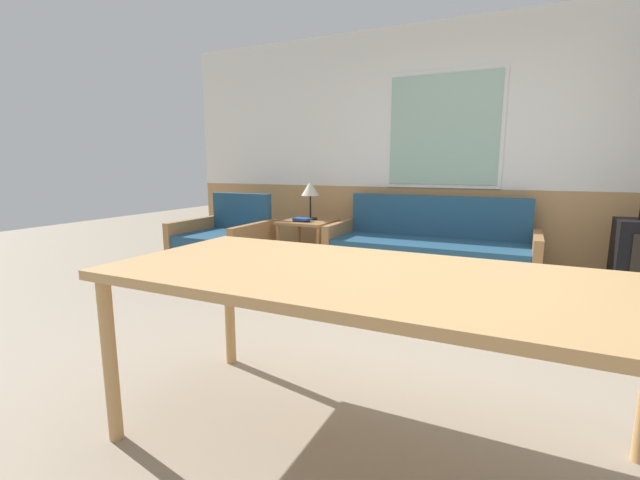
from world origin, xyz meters
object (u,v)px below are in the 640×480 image
Objects in this scene: armchair at (224,247)px; dining_table at (371,289)px; couch at (429,256)px; side_table at (308,228)px; table_lamp at (310,191)px.

dining_table is (2.60, -2.36, 0.45)m from armchair.
couch reaches higher than side_table.
table_lamp reaches higher than couch.
armchair is at bearing 137.74° from dining_table.
dining_table is (1.75, -2.84, 0.24)m from side_table.
armchair is 1.66× the size of side_table.
couch is 3.58× the size of side_table.
table_lamp is at bearing 25.45° from armchair.
table_lamp is 3.44m from dining_table.
dining_table is at bearing -51.91° from armchair.
armchair is at bearing -150.27° from side_table.
armchair is 0.44× the size of dining_table.
couch reaches higher than armchair.
armchair is (-2.27, -0.46, -0.01)m from couch.
armchair reaches higher than dining_table.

